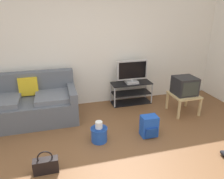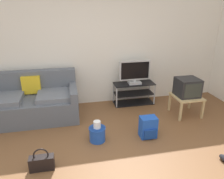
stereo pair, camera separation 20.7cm
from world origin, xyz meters
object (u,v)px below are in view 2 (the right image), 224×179
object	(u,v)px
side_table	(186,99)
crt_tv	(187,87)
flat_tv	(135,72)
handbag	(42,162)
couch	(32,102)
backpack	(148,127)
cleaning_bucket	(97,133)
tv_stand	(134,93)

from	to	relation	value
side_table	crt_tv	distance (m)	0.24
flat_tv	handbag	distance (m)	2.71
couch	handbag	xyz separation A→B (m)	(0.31, -1.61, -0.22)
backpack	couch	bearing A→B (deg)	166.26
flat_tv	backpack	xyz separation A→B (m)	(-0.17, -1.37, -0.57)
cleaning_bucket	couch	bearing A→B (deg)	136.80
backpack	handbag	bearing A→B (deg)	-149.18
couch	flat_tv	xyz separation A→B (m)	(2.20, 0.22, 0.42)
handbag	flat_tv	bearing A→B (deg)	44.04
side_table	handbag	bearing A→B (deg)	-158.50
couch	backpack	bearing A→B (deg)	-29.52
crt_tv	backpack	distance (m)	1.31
tv_stand	crt_tv	distance (m)	1.21
handbag	cleaning_bucket	distance (m)	1.00
flat_tv	cleaning_bucket	bearing A→B (deg)	-128.61
flat_tv	cleaning_bucket	distance (m)	1.78
couch	side_table	bearing A→B (deg)	-9.48
flat_tv	crt_tv	size ratio (longest dim) A/B	1.60
flat_tv	couch	bearing A→B (deg)	-174.33
backpack	handbag	xyz separation A→B (m)	(-1.72, -0.46, -0.07)
side_table	backpack	distance (m)	1.25
crt_tv	handbag	bearing A→B (deg)	-158.21
flat_tv	side_table	size ratio (longest dim) A/B	1.28
side_table	handbag	xyz separation A→B (m)	(-2.78, -1.10, -0.24)
tv_stand	backpack	distance (m)	1.40
tv_stand	couch	bearing A→B (deg)	-173.75
flat_tv	cleaning_bucket	xyz separation A→B (m)	(-1.04, -1.31, -0.60)
flat_tv	handbag	xyz separation A→B (m)	(-1.89, -1.83, -0.64)
crt_tv	handbag	distance (m)	3.04
crt_tv	side_table	bearing A→B (deg)	-90.00
couch	flat_tv	distance (m)	2.25
tv_stand	crt_tv	size ratio (longest dim) A/B	2.12
flat_tv	handbag	world-z (taller)	flat_tv
side_table	cleaning_bucket	size ratio (longest dim) A/B	1.47
tv_stand	crt_tv	bearing A→B (deg)	-39.81
crt_tv	backpack	bearing A→B (deg)	-148.51
couch	crt_tv	size ratio (longest dim) A/B	4.16
flat_tv	side_table	bearing A→B (deg)	-39.57
crt_tv	backpack	xyz separation A→B (m)	(-1.06, -0.65, -0.41)
couch	crt_tv	distance (m)	3.14
crt_tv	flat_tv	bearing A→B (deg)	141.05
cleaning_bucket	handbag	bearing A→B (deg)	-148.32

